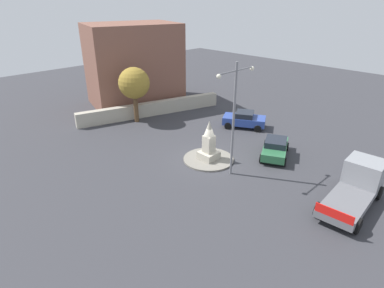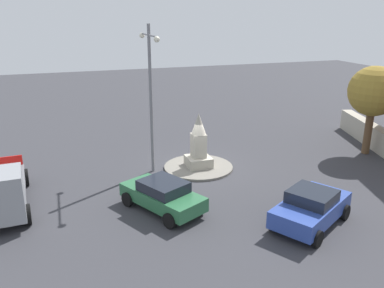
% 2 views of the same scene
% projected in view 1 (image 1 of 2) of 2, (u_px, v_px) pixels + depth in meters
% --- Properties ---
extents(ground_plane, '(80.00, 80.00, 0.00)m').
position_uv_depth(ground_plane, '(208.00, 160.00, 23.85)').
color(ground_plane, '#38383D').
extents(traffic_island, '(3.73, 3.73, 0.12)m').
position_uv_depth(traffic_island, '(208.00, 159.00, 23.83)').
color(traffic_island, gray).
rests_on(traffic_island, ground).
extents(monument, '(1.28, 1.28, 2.97)m').
position_uv_depth(monument, '(209.00, 144.00, 23.30)').
color(monument, '#B2AA99').
rests_on(monument, traffic_island).
extents(streetlamp, '(3.44, 0.28, 7.59)m').
position_uv_depth(streetlamp, '(234.00, 110.00, 20.09)').
color(streetlamp, slate).
rests_on(streetlamp, ground).
extents(car_green_near_island, '(4.20, 3.23, 1.36)m').
position_uv_depth(car_green_near_island, '(275.00, 147.00, 24.13)').
color(car_green_near_island, '#2D6B42').
rests_on(car_green_near_island, ground).
extents(car_blue_passing, '(3.48, 4.19, 1.49)m').
position_uv_depth(car_blue_passing, '(244.00, 119.00, 29.50)').
color(car_blue_passing, '#2D479E').
rests_on(car_blue_passing, ground).
extents(truck_grey_parked_left, '(5.79, 2.62, 2.30)m').
position_uv_depth(truck_grey_parked_left, '(358.00, 185.00, 18.70)').
color(truck_grey_parked_left, gray).
rests_on(truck_grey_parked_left, ground).
extents(stone_boundary_wall, '(14.57, 4.83, 1.36)m').
position_uv_depth(stone_boundary_wall, '(152.00, 109.00, 32.53)').
color(stone_boundary_wall, '#B2AA99').
rests_on(stone_boundary_wall, ground).
extents(corner_building, '(10.85, 9.08, 8.56)m').
position_uv_depth(corner_building, '(134.00, 65.00, 34.92)').
color(corner_building, brown).
rests_on(corner_building, ground).
extents(tree_near_wall, '(2.90, 2.90, 5.23)m').
position_uv_depth(tree_near_wall, '(134.00, 84.00, 29.60)').
color(tree_near_wall, brown).
rests_on(tree_near_wall, ground).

